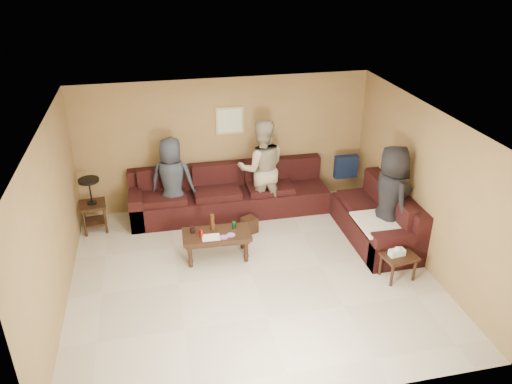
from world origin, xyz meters
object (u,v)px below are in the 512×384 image
coffee_table (216,237)px  waste_bin (250,225)px  end_table_left (92,204)px  side_table_right (398,258)px  person_left (172,181)px  person_right (390,198)px  sectional_sofa (278,206)px  person_middle (262,168)px

coffee_table → waste_bin: 0.99m
end_table_left → side_table_right: end_table_left is taller
person_left → person_right: person_right is taller
coffee_table → person_left: 1.54m
person_left → person_right: (3.43, -1.62, 0.09)m
waste_bin → person_right: bearing=-23.4°
side_table_right → sectional_sofa: bearing=123.2°
coffee_table → end_table_left: size_ratio=1.11×
end_table_left → person_left: 1.45m
sectional_sofa → waste_bin: sectional_sofa is taller
person_left → person_right: 3.80m
waste_bin → person_left: 1.60m
end_table_left → side_table_right: size_ratio=1.81×
end_table_left → person_left: size_ratio=0.62×
person_middle → waste_bin: bearing=64.9°
sectional_sofa → person_middle: (-0.23, 0.39, 0.61)m
end_table_left → waste_bin: (2.70, -0.65, -0.39)m
coffee_table → person_left: size_ratio=0.69×
person_right → side_table_right: bearing=162.1°
end_table_left → waste_bin: size_ratio=3.58×
sectional_sofa → person_left: (-1.86, 0.44, 0.49)m
coffee_table → person_right: (2.84, -0.26, 0.52)m
coffee_table → end_table_left: 2.41m
side_table_right → coffee_table: bearing=156.5°
side_table_right → waste_bin: side_table_right is taller
waste_bin → person_middle: bearing=60.4°
end_table_left → side_table_right: 5.25m
person_middle → sectional_sofa: bearing=124.8°
side_table_right → person_left: (-3.21, 2.50, 0.45)m
sectional_sofa → waste_bin: size_ratio=16.50×
side_table_right → waste_bin: (-1.94, 1.82, -0.22)m
end_table_left → person_left: person_left is taller
coffee_table → waste_bin: bearing=44.6°
coffee_table → person_middle: 1.76m
person_middle → person_right: bearing=143.3°
sectional_sofa → waste_bin: bearing=-157.2°
person_middle → person_left: bearing=2.8°
person_middle → person_right: 2.39m
coffee_table → person_left: person_left is taller
person_left → coffee_table: bearing=128.0°
coffee_table → side_table_right: coffee_table is taller
side_table_right → waste_bin: size_ratio=1.98×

